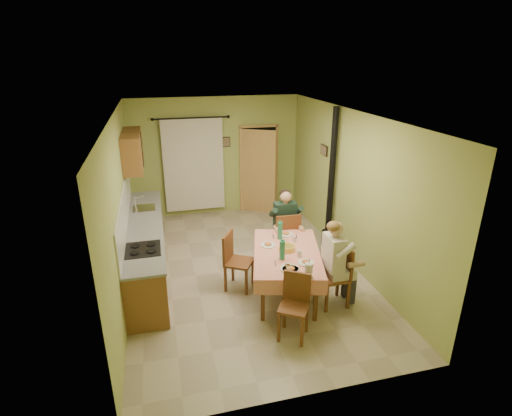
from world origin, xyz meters
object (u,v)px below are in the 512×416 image
object	(u,v)px
chair_far	(285,248)
man_right	(335,254)
chair_near	(293,319)
chair_right	(333,287)
chair_left	(238,272)
man_far	(285,219)
stove_flue	(330,198)
dining_table	(286,272)

from	to	relation	value
chair_far	man_right	size ratio (longest dim) A/B	0.74
chair_near	chair_far	bearing A→B (deg)	-72.78
chair_near	man_right	distance (m)	1.19
chair_near	chair_right	xyz separation A→B (m)	(0.87, 0.59, 0.00)
chair_near	chair_left	distance (m)	1.49
man_far	stove_flue	size ratio (longest dim) A/B	0.50
dining_table	chair_left	distance (m)	0.81
chair_near	chair_right	distance (m)	1.05
dining_table	man_right	bearing A→B (deg)	-23.18
dining_table	chair_far	distance (m)	1.06
dining_table	stove_flue	bearing A→B (deg)	61.93
chair_near	man_far	size ratio (longest dim) A/B	0.67
chair_far	chair_right	distance (m)	1.52
stove_flue	chair_right	bearing A→B (deg)	-111.38
chair_right	chair_near	bearing A→B (deg)	122.90
chair_right	man_right	size ratio (longest dim) A/B	0.71
chair_near	chair_right	world-z (taller)	chair_right
dining_table	man_right	xyz separation A→B (m)	(0.61, -0.47, 0.50)
dining_table	man_far	distance (m)	1.18
dining_table	chair_left	bearing A→B (deg)	168.94
chair_right	man_right	world-z (taller)	man_right
man_far	man_right	distance (m)	1.53
chair_near	chair_left	bearing A→B (deg)	-39.12
dining_table	chair_right	world-z (taller)	chair_right
dining_table	chair_far	xyz separation A→B (m)	(0.31, 1.01, -0.09)
stove_flue	man_far	bearing A→B (deg)	-156.13
chair_far	stove_flue	distance (m)	1.40
chair_near	stove_flue	distance (m)	3.14
chair_near	man_right	world-z (taller)	man_right
man_right	chair_near	bearing A→B (deg)	123.32
chair_left	stove_flue	distance (m)	2.53
chair_left	man_far	distance (m)	1.37
chair_far	stove_flue	bearing A→B (deg)	26.90
man_far	chair_near	bearing A→B (deg)	-102.50
chair_left	chair_far	bearing A→B (deg)	153.41
chair_right	chair_left	bearing A→B (deg)	57.27
chair_left	man_right	world-z (taller)	man_right
man_far	stove_flue	xyz separation A→B (m)	(1.09, 0.48, 0.15)
man_right	chair_right	bearing A→B (deg)	-90.00
chair_far	chair_left	bearing A→B (deg)	-145.01
stove_flue	chair_far	bearing A→B (deg)	-155.46
chair_left	chair_right	bearing A→B (deg)	89.29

